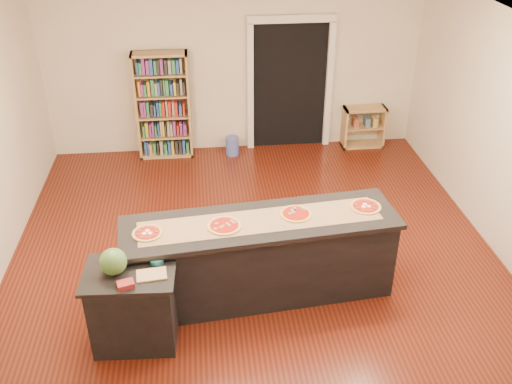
{
  "coord_description": "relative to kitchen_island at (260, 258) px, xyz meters",
  "views": [
    {
      "loc": [
        -0.59,
        -5.35,
        4.25
      ],
      "look_at": [
        0.0,
        0.2,
        1.0
      ],
      "focal_mm": 40.0,
      "sensor_mm": 36.0,
      "label": 1
    }
  ],
  "objects": [
    {
      "name": "room",
      "position": [
        0.01,
        0.36,
        0.91
      ],
      "size": [
        6.0,
        7.0,
        2.8
      ],
      "color": "beige",
      "rests_on": "ground"
    },
    {
      "name": "doorway",
      "position": [
        0.91,
        3.82,
        0.71
      ],
      "size": [
        1.4,
        0.09,
        2.21
      ],
      "color": "black",
      "rests_on": "room"
    },
    {
      "name": "kitchen_island",
      "position": [
        0.0,
        0.0,
        0.0
      ],
      "size": [
        2.95,
        0.8,
        0.97
      ],
      "rotation": [
        0.0,
        0.0,
        0.1
      ],
      "color": "black",
      "rests_on": "ground"
    },
    {
      "name": "side_counter",
      "position": [
        -1.33,
        -0.59,
        -0.05
      ],
      "size": [
        0.88,
        0.64,
        0.87
      ],
      "rotation": [
        0.0,
        0.0,
        -0.05
      ],
      "color": "black",
      "rests_on": "ground"
    },
    {
      "name": "bookshelf",
      "position": [
        -1.15,
        3.65,
        0.38
      ],
      "size": [
        0.87,
        0.31,
        1.73
      ],
      "primitive_type": "cube",
      "color": "tan",
      "rests_on": "ground"
    },
    {
      "name": "low_shelf",
      "position": [
        2.17,
        3.66,
        -0.14
      ],
      "size": [
        0.7,
        0.3,
        0.7
      ],
      "primitive_type": "cube",
      "color": "tan",
      "rests_on": "ground"
    },
    {
      "name": "waste_bin",
      "position": [
        -0.07,
        3.55,
        -0.33
      ],
      "size": [
        0.22,
        0.22,
        0.31
      ],
      "primitive_type": "cylinder",
      "color": "#5263B8",
      "rests_on": "ground"
    },
    {
      "name": "kraft_paper",
      "position": [
        0.0,
        -0.01,
        0.49
      ],
      "size": [
        2.59,
        0.71,
        0.0
      ],
      "primitive_type": "cube",
      "rotation": [
        0.0,
        0.0,
        0.1
      ],
      "color": "#8A6847",
      "rests_on": "kitchen_island"
    },
    {
      "name": "watermelon",
      "position": [
        -1.46,
        -0.59,
        0.51
      ],
      "size": [
        0.26,
        0.26,
        0.26
      ],
      "primitive_type": "sphere",
      "color": "#144214",
      "rests_on": "side_counter"
    },
    {
      "name": "cutting_board",
      "position": [
        -1.11,
        -0.67,
        0.39
      ],
      "size": [
        0.3,
        0.22,
        0.02
      ],
      "primitive_type": "cube",
      "rotation": [
        0.0,
        0.0,
        0.1
      ],
      "color": "tan",
      "rests_on": "side_counter"
    },
    {
      "name": "package_red",
      "position": [
        -1.34,
        -0.81,
        0.4
      ],
      "size": [
        0.18,
        0.15,
        0.05
      ],
      "primitive_type": "cube",
      "rotation": [
        0.0,
        0.0,
        0.29
      ],
      "color": "maroon",
      "rests_on": "side_counter"
    },
    {
      "name": "package_teal",
      "position": [
        -1.07,
        -0.48,
        0.4
      ],
      "size": [
        0.13,
        0.13,
        0.05
      ],
      "primitive_type": "cylinder",
      "color": "#195966",
      "rests_on": "side_counter"
    },
    {
      "name": "pizza_a",
      "position": [
        -1.17,
        -0.13,
        0.5
      ],
      "size": [
        0.33,
        0.33,
        0.02
      ],
      "color": "tan",
      "rests_on": "kitchen_island"
    },
    {
      "name": "pizza_b",
      "position": [
        -0.39,
        -0.07,
        0.5
      ],
      "size": [
        0.34,
        0.34,
        0.02
      ],
      "color": "tan",
      "rests_on": "kitchen_island"
    },
    {
      "name": "pizza_c",
      "position": [
        0.39,
        0.07,
        0.5
      ],
      "size": [
        0.33,
        0.33,
        0.02
      ],
      "color": "tan",
      "rests_on": "kitchen_island"
    },
    {
      "name": "pizza_d",
      "position": [
        1.17,
        0.14,
        0.5
      ],
      "size": [
        0.33,
        0.33,
        0.02
      ],
      "color": "tan",
      "rests_on": "kitchen_island"
    }
  ]
}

